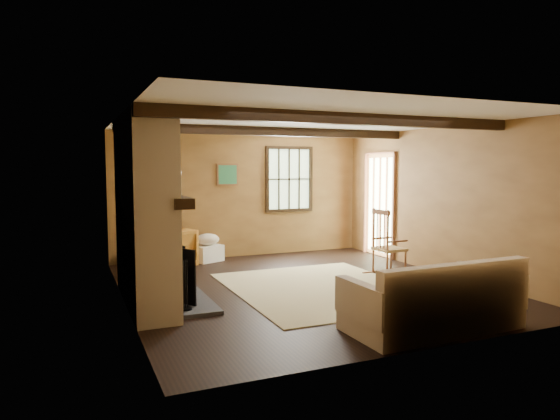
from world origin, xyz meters
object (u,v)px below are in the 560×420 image
sofa (436,304)px  laundry_basket (208,253)px  rocking_chair (387,247)px  armchair (166,250)px  fireplace (146,218)px

sofa → laundry_basket: (-1.25, 4.76, -0.13)m
sofa → laundry_basket: sofa is taller
rocking_chair → laundry_basket: (-2.41, 2.24, -0.30)m
laundry_basket → armchair: bearing=-147.7°
fireplace → armchair: 2.14m
sofa → laundry_basket: size_ratio=3.88×
rocking_chair → laundry_basket: rocking_chair is taller
laundry_basket → armchair: (-0.86, -0.54, 0.21)m
rocking_chair → laundry_basket: bearing=44.2°
rocking_chair → armchair: (-3.27, 1.69, -0.09)m
rocking_chair → armchair: size_ratio=1.36×
rocking_chair → laundry_basket: 3.30m
fireplace → laundry_basket: fireplace is taller
fireplace → sofa: fireplace is taller
sofa → armchair: bearing=115.2°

